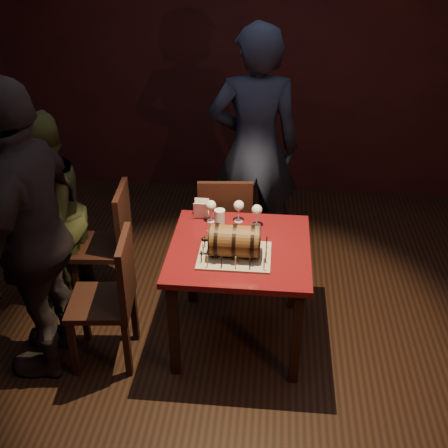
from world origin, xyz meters
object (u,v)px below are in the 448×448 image
object	(u,v)px
person_back	(255,150)
person_left_rear	(47,216)
wine_glass_left	(211,206)
chair_left_rear	(111,239)
wine_glass_mid	(239,206)
pint_of_ale	(220,220)
barrel_cake	(235,241)
chair_back	(225,225)
pub_table	(240,261)
person_left_front	(33,235)
chair_left_front	(113,294)
wine_glass_right	(257,211)

from	to	relation	value
person_back	person_left_rear	size ratio (longest dim) A/B	1.31
wine_glass_left	person_back	world-z (taller)	person_back
chair_left_rear	person_left_rear	xyz separation A→B (m)	(-0.42, -0.09, 0.22)
wine_glass_mid	pint_of_ale	distance (m)	0.18
barrel_cake	chair_back	bearing A→B (deg)	99.67
wine_glass_mid	chair_back	distance (m)	0.50
pub_table	chair_back	xyz separation A→B (m)	(-0.16, 0.66, -0.12)
person_back	person_left_front	bearing A→B (deg)	41.74
wine_glass_left	chair_left_front	xyz separation A→B (m)	(-0.56, -0.58, -0.35)
person_back	person_left_rear	world-z (taller)	person_back
pint_of_ale	chair_back	distance (m)	0.55
chair_back	chair_left_rear	size ratio (longest dim) A/B	1.00
wine_glass_right	wine_glass_mid	bearing A→B (deg)	158.74
wine_glass_left	person_left_rear	bearing A→B (deg)	-178.72
barrel_cake	chair_back	xyz separation A→B (m)	(-0.13, 0.77, -0.34)
pub_table	person_left_front	size ratio (longest dim) A/B	0.47
pub_table	chair_left_rear	distance (m)	1.04
wine_glass_mid	person_left_front	xyz separation A→B (m)	(-1.18, -0.65, 0.09)
wine_glass_left	person_left_front	distance (m)	1.17
wine_glass_mid	chair_left_front	bearing A→B (deg)	-141.50
pint_of_ale	person_left_front	world-z (taller)	person_left_front
person_left_front	pub_table	bearing A→B (deg)	106.74
pub_table	wine_glass_left	xyz separation A→B (m)	(-0.22, 0.31, 0.23)
chair_left_front	person_left_rear	xyz separation A→B (m)	(-0.61, 0.55, 0.22)
chair_left_front	person_left_rear	world-z (taller)	person_left_rear
chair_back	chair_left_rear	xyz separation A→B (m)	(-0.81, -0.29, 0.00)
wine_glass_right	chair_left_front	size ratio (longest dim) A/B	0.17
wine_glass_right	person_left_rear	bearing A→B (deg)	179.86
chair_back	person_left_rear	size ratio (longest dim) A/B	0.62
pub_table	chair_left_rear	world-z (taller)	chair_left_rear
pub_table	wine_glass_right	xyz separation A→B (m)	(0.09, 0.28, 0.23)
person_left_rear	chair_back	bearing A→B (deg)	109.36
pub_table	chair_left_rear	bearing A→B (deg)	158.99
barrel_cake	wine_glass_left	bearing A→B (deg)	115.03
wine_glass_mid	person_left_front	size ratio (longest dim) A/B	0.08
pub_table	person_left_front	world-z (taller)	person_left_front
wine_glass_right	chair_left_rear	xyz separation A→B (m)	(-1.06, 0.10, -0.35)
barrel_cake	person_back	world-z (taller)	person_back
wine_glass_mid	chair_left_front	size ratio (longest dim) A/B	0.17
wine_glass_right	person_back	world-z (taller)	person_back
wine_glass_right	chair_left_rear	distance (m)	1.12
barrel_cake	pint_of_ale	distance (m)	0.34
pub_table	chair_left_front	world-z (taller)	chair_left_front
wine_glass_mid	wine_glass_right	distance (m)	0.14
wine_glass_right	person_back	distance (m)	0.80
person_left_front	wine_glass_left	bearing A→B (deg)	124.23
pint_of_ale	chair_left_rear	world-z (taller)	chair_left_rear
wine_glass_left	person_back	xyz separation A→B (m)	(0.26, 0.76, 0.11)
wine_glass_left	person_left_front	size ratio (longest dim) A/B	0.08
pub_table	wine_glass_right	bearing A→B (deg)	71.25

